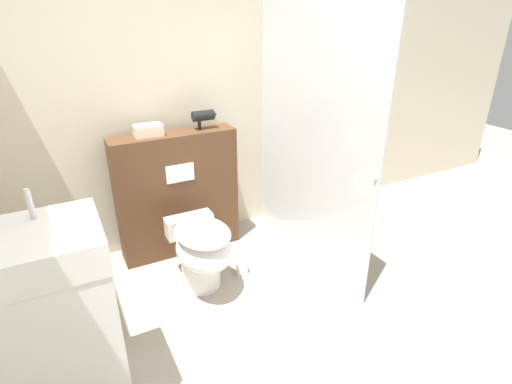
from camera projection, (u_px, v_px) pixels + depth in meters
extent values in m
cube|color=beige|center=(183.00, 95.00, 3.19)|extent=(8.00, 0.06, 2.50)
cube|color=#51331E|center=(178.00, 194.00, 3.24)|extent=(0.97, 0.23, 1.02)
cube|color=white|center=(180.00, 173.00, 3.05)|extent=(0.22, 0.01, 0.14)
cube|color=silver|center=(310.00, 141.00, 2.98)|extent=(0.01, 1.49, 1.96)
sphere|color=#B2B2B7|center=(377.00, 178.00, 2.42)|extent=(0.04, 0.04, 0.04)
cylinder|color=white|center=(201.00, 266.00, 2.91)|extent=(0.28, 0.28, 0.33)
ellipsoid|color=white|center=(204.00, 249.00, 2.76)|extent=(0.37, 0.50, 0.25)
ellipsoid|color=white|center=(203.00, 232.00, 2.71)|extent=(0.36, 0.49, 0.02)
cube|color=white|center=(189.00, 225.00, 2.98)|extent=(0.35, 0.13, 0.15)
cube|color=white|center=(64.00, 343.00, 1.87)|extent=(0.49, 0.46, 0.90)
cube|color=white|center=(39.00, 248.00, 1.65)|extent=(0.50, 0.47, 0.15)
cylinder|color=silver|center=(30.00, 204.00, 1.69)|extent=(0.02, 0.02, 0.14)
cylinder|color=black|center=(203.00, 116.00, 3.09)|extent=(0.17, 0.08, 0.08)
cone|color=black|center=(215.00, 114.00, 3.14)|extent=(0.03, 0.07, 0.07)
cylinder|color=black|center=(199.00, 123.00, 3.10)|extent=(0.03, 0.03, 0.10)
cube|color=beige|center=(148.00, 130.00, 2.95)|extent=(0.20, 0.13, 0.08)
cylinder|color=white|center=(242.00, 267.00, 3.10)|extent=(0.09, 0.09, 0.10)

